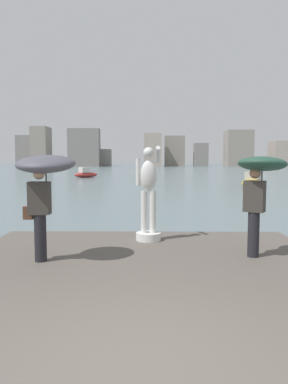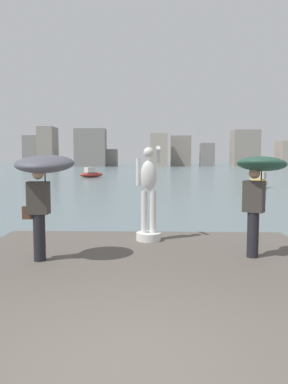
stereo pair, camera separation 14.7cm
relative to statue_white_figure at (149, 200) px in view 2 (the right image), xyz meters
name	(u,v)px [view 2 (the right image)]	position (x,y,z in m)	size (l,w,h in m)	color
ground_plane	(153,179)	(-0.10, 34.70, -1.35)	(400.00, 400.00, 0.00)	slate
pier	(137,312)	(-0.10, -3.64, -1.15)	(7.00, 9.33, 0.40)	#564F47
statue_white_figure	(149,200)	(0.00, 0.00, 0.00)	(0.58, 0.85, 2.20)	silver
onlooker_left	(43,175)	(-1.91, -1.79, 0.64)	(1.11, 1.14, 2.02)	black
onlooker_right	(259,179)	(2.12, -1.47, 0.57)	(1.27, 1.27, 1.98)	black
boat_near	(257,182)	(8.32, 21.20, -0.89)	(2.87, 3.66, 1.27)	#B2993D
boat_far	(91,174)	(-7.89, 37.89, -0.90)	(3.31, 3.09, 1.28)	#9E2D28
distant_skyline	(162,150)	(2.54, 110.57, 3.82)	(89.95, 11.94, 12.56)	gray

